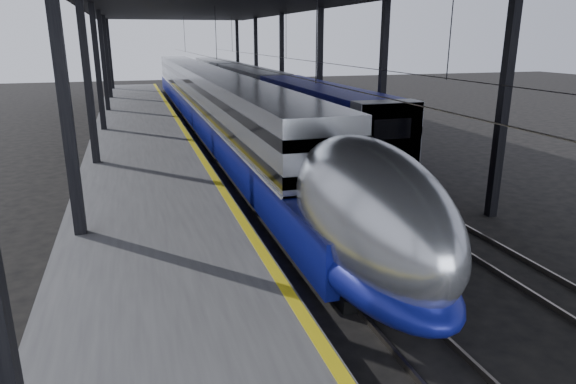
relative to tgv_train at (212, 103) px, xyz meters
name	(u,v)px	position (x,y,z in m)	size (l,w,h in m)	color
ground	(306,311)	(-2.00, -28.27, -2.10)	(160.00, 160.00, 0.00)	black
platform	(143,149)	(-5.50, -8.27, -1.60)	(6.00, 80.00, 1.00)	#4C4C4F
yellow_strip	(189,138)	(-2.70, -8.27, -1.10)	(0.30, 80.00, 0.01)	yellow
rails	(271,148)	(2.50, -8.27, -2.02)	(6.52, 80.00, 0.16)	slate
tgv_train	(212,103)	(0.00, 0.00, 0.00)	(3.14, 65.20, 4.49)	#B1B3B8
second_train	(252,91)	(5.00, 7.82, 0.02)	(3.04, 56.05, 4.19)	navy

